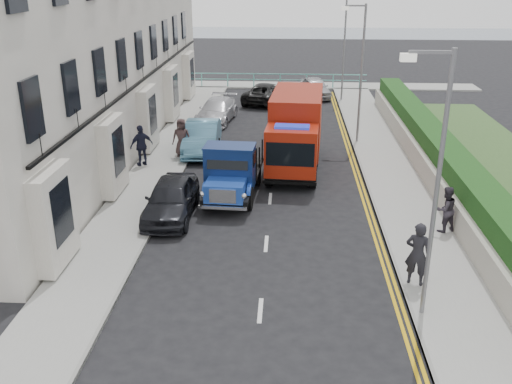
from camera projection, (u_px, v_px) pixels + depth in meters
name	position (u px, v px, depth m)	size (l,w,h in m)	color
ground	(264.00, 274.00, 17.28)	(120.00, 120.00, 0.00)	black
pavement_west	(158.00, 170.00, 25.88)	(2.40, 38.00, 0.12)	gray
pavement_east	(391.00, 174.00, 25.33)	(2.60, 38.00, 0.12)	gray
promenade	(280.00, 85.00, 44.17)	(30.00, 2.50, 0.12)	gray
sea_plane	(284.00, 39.00, 72.95)	(120.00, 120.00, 0.00)	slate
terrace_west	(79.00, 0.00, 27.20)	(6.31, 30.20, 14.25)	silver
garden_east	(437.00, 157.00, 24.92)	(1.45, 28.00, 1.75)	#B2AD9E
seafront_railing	(280.00, 81.00, 43.23)	(13.00, 0.08, 1.11)	#59B2A5
lamp_near	(434.00, 175.00, 13.73)	(1.23, 0.18, 7.00)	slate
lamp_mid	(359.00, 66.00, 28.57)	(1.23, 0.18, 7.00)	slate
lamp_far	(343.00, 42.00, 37.85)	(1.23, 0.18, 7.00)	slate
bedford_lorry	(231.00, 175.00, 22.31)	(2.19, 4.94, 2.28)	black
red_lorry	(296.00, 129.00, 25.81)	(2.62, 6.55, 3.36)	black
parked_car_front	(171.00, 198.00, 20.99)	(1.68, 4.19, 1.43)	black
parked_car_mid	(202.00, 137.00, 28.33)	(1.61, 4.61, 1.52)	teal
parked_car_rear	(217.00, 111.00, 33.93)	(1.88, 4.61, 1.34)	silver
seafront_car_left	(267.00, 93.00, 38.66)	(2.23, 4.83, 1.34)	black
seafront_car_right	(315.00, 88.00, 40.27)	(1.61, 4.01, 1.37)	#A4A5A9
pedestrian_east_near	(418.00, 254.00, 16.18)	(0.70, 0.46, 1.92)	black
pedestrian_east_far	(446.00, 209.00, 19.50)	(0.79, 0.62, 1.63)	#312B34
pedestrian_west_near	(142.00, 145.00, 25.98)	(1.11, 0.46, 1.89)	black
pedestrian_west_far	(182.00, 137.00, 27.31)	(0.89, 0.58, 1.83)	#3B2B2A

